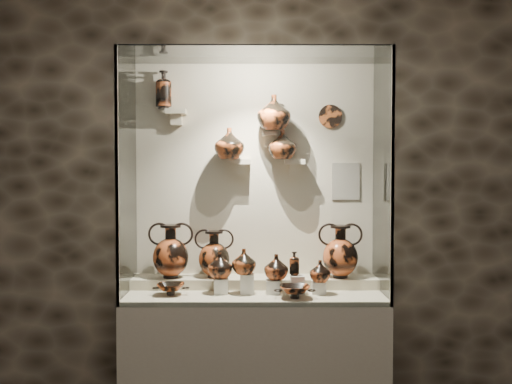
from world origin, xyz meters
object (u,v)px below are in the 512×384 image
jug_a (220,265)px  ovoid_vase_b (274,112)px  kylix_left (171,288)px  amphora_mid (214,254)px  lekythos_tall (164,87)px  amphora_right (340,251)px  ovoid_vase_c (282,144)px  jug_c (276,267)px  amphora_left (171,251)px  kylix_right (295,290)px  jug_e (320,271)px  ovoid_vase_a (229,143)px  jug_b (244,261)px  lekythos_small (294,262)px

jug_a → ovoid_vase_b: bearing=47.0°
jug_a → kylix_left: bearing=-153.9°
amphora_mid → lekythos_tall: bearing=161.8°
amphora_mid → jug_a: bearing=-82.0°
amphora_right → ovoid_vase_c: size_ratio=1.79×
ovoid_vase_c → jug_c: bearing=-115.4°
amphora_left → ovoid_vase_b: 1.19m
amphora_mid → kylix_right: bearing=-39.9°
jug_e → lekythos_tall: bearing=170.2°
jug_e → ovoid_vase_a: bearing=163.1°
jug_a → ovoid_vase_a: bearing=93.5°
ovoid_vase_b → ovoid_vase_c: (0.06, 0.02, -0.22)m
kylix_left → lekythos_tall: 1.38m
kylix_left → ovoid_vase_b: 1.37m
jug_e → ovoid_vase_b: (-0.29, 0.24, 1.06)m
amphora_left → kylix_right: bearing=-14.5°
jug_c → ovoid_vase_a: size_ratio=0.78×
ovoid_vase_b → ovoid_vase_a: bearing=156.9°
ovoid_vase_b → jug_b: bearing=-152.7°
ovoid_vase_b → amphora_left: bearing=161.7°
jug_b → lekythos_tall: (-0.56, 0.28, 1.17)m
jug_e → kylix_right: jug_e is taller
jug_c → amphora_mid: bearing=156.1°
ovoid_vase_a → ovoid_vase_b: size_ratio=0.90×
ovoid_vase_c → amphora_mid: bearing=171.0°
ovoid_vase_a → ovoid_vase_c: ovoid_vase_a is taller
kylix_right → ovoid_vase_b: ovoid_vase_b is taller
amphora_left → ovoid_vase_b: ovoid_vase_b is taller
jug_b → ovoid_vase_a: (-0.11, 0.24, 0.78)m
amphora_right → kylix_left: amphora_right is taller
amphora_left → amphora_mid: bearing=10.4°
jug_b → jug_e: 0.50m
amphora_right → kylix_left: 1.18m
amphora_right → jug_a: amphora_right is taller
jug_b → amphora_mid: bearing=116.1°
amphora_mid → jug_e: amphora_mid is taller
kylix_right → ovoid_vase_c: ovoid_vase_c is taller
jug_a → amphora_left: bearing=170.0°
lekythos_tall → ovoid_vase_b: (0.77, -0.06, -0.18)m
jug_c → jug_e: jug_c is taller
jug_b → kylix_left: jug_b is taller
jug_b → kylix_right: size_ratio=0.66×
lekythos_tall → jug_c: bearing=-18.0°
jug_a → jug_b: (0.16, -0.02, 0.03)m
kylix_left → lekythos_small: bearing=-4.8°
lekythos_small → amphora_mid: bearing=159.9°
amphora_left → lekythos_tall: bearing=129.5°
jug_b → ovoid_vase_b: bearing=29.5°
jug_c → jug_e: bearing=-5.1°
kylix_right → lekythos_tall: (-0.89, 0.41, 1.34)m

